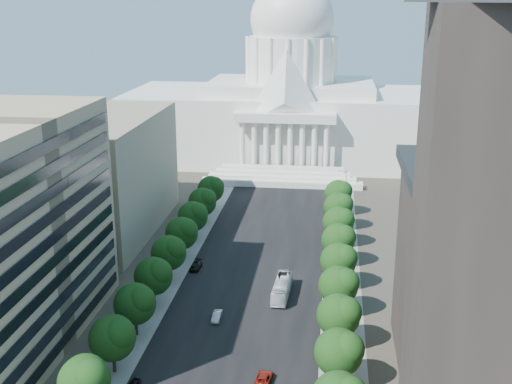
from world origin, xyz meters
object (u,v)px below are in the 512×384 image
at_px(car_silver, 217,316).
at_px(car_dark_b, 196,266).
at_px(car_red, 264,379).
at_px(city_bus, 282,288).

height_order(car_silver, car_dark_b, car_dark_b).
bearing_deg(car_red, car_dark_b, -58.77).
bearing_deg(car_red, city_bus, -84.57).
height_order(car_red, city_bus, city_bus).
bearing_deg(car_dark_b, car_red, -61.45).
distance_m(car_silver, city_bus, 16.25).
bearing_deg(car_silver, car_red, -60.14).
bearing_deg(car_red, car_silver, -54.56).
relative_size(car_silver, car_red, 0.84).
bearing_deg(car_silver, city_bus, 45.99).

